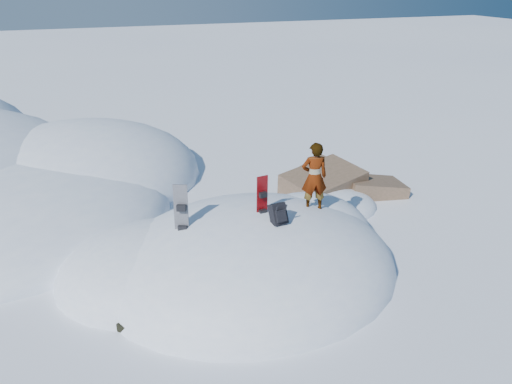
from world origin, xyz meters
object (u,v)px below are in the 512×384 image
object	(u,v)px
snowboard_red	(262,205)
backpack	(279,214)
person	(314,177)
snowboard_dark	(182,220)

from	to	relation	value
snowboard_red	backpack	world-z (taller)	snowboard_red
snowboard_red	person	size ratio (longest dim) A/B	0.85
snowboard_red	backpack	bearing A→B (deg)	-81.85
snowboard_red	snowboard_dark	world-z (taller)	snowboard_red
snowboard_red	person	bearing A→B (deg)	-0.95
snowboard_dark	backpack	xyz separation A→B (m)	(1.99, -0.70, 0.13)
person	backpack	bearing A→B (deg)	43.25
snowboard_dark	person	xyz separation A→B (m)	(3.18, 0.04, 0.55)
snowboard_red	person	world-z (taller)	person
snowboard_red	person	distance (m)	1.44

